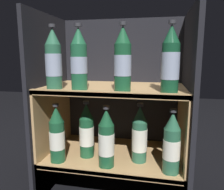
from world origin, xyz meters
name	(u,v)px	position (x,y,z in m)	size (l,w,h in m)	color
fridge_back_wall	(121,98)	(0.00, 0.42, 0.45)	(0.72, 0.02, 0.91)	black
fridge_side_left	(51,103)	(-0.35, 0.21, 0.45)	(0.02, 0.45, 0.91)	black
fridge_side_right	(187,109)	(0.35, 0.21, 0.45)	(0.02, 0.45, 0.91)	black
shelf_lower	(114,160)	(0.00, 0.19, 0.17)	(0.68, 0.41, 0.20)	tan
shelf_upper	(114,115)	(0.00, 0.20, 0.41)	(0.68, 0.41, 0.55)	tan
bottle_upper_front_0	(53,61)	(-0.25, 0.06, 0.68)	(0.07, 0.07, 0.28)	#285B42
bottle_upper_front_1	(79,61)	(-0.13, 0.06, 0.68)	(0.07, 0.07, 0.28)	#1E5638
bottle_upper_front_2	(123,61)	(0.06, 0.06, 0.68)	(0.07, 0.07, 0.28)	#194C2D
bottle_upper_front_3	(170,61)	(0.25, 0.06, 0.68)	(0.07, 0.07, 0.28)	#144228
bottle_lower_front_0	(57,136)	(-0.25, 0.06, 0.33)	(0.07, 0.07, 0.28)	#194C2D
bottle_lower_front_1	(106,140)	(-0.01, 0.06, 0.33)	(0.07, 0.07, 0.28)	#194C2D
bottle_lower_front_2	(172,145)	(0.28, 0.06, 0.33)	(0.07, 0.07, 0.28)	#285B42
bottle_lower_back_0	(87,132)	(-0.13, 0.14, 0.33)	(0.07, 0.07, 0.28)	#194C2D
bottle_lower_back_1	(140,136)	(0.13, 0.14, 0.33)	(0.07, 0.07, 0.28)	#285B42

